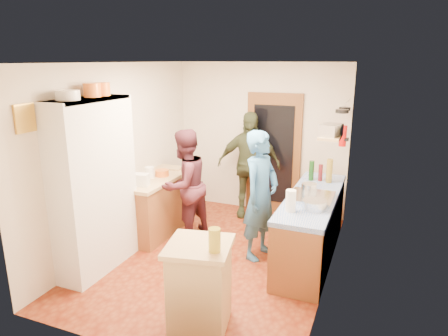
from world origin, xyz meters
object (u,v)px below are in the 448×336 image
Objects in this scene: hutch_body at (95,187)px; person_back at (250,165)px; right_counter_base at (311,228)px; person_hob at (262,196)px; island_base at (200,288)px; person_left at (188,185)px.

hutch_body reaches higher than person_back.
person_hob is at bearing -157.32° from right_counter_base.
right_counter_base is 1.25× the size of person_hob.
person_back reaches higher than person_hob.
person_left is (-1.06, 1.85, 0.41)m from island_base.
right_counter_base is 1.31× the size of person_left.
person_back reaches higher than right_counter_base.
hutch_body reaches higher than person_hob.
hutch_body is at bearing -9.98° from person_left.
person_left reaches higher than island_base.
hutch_body is 2.15m from person_hob.
hutch_body is at bearing -131.86° from person_back.
island_base is 0.51× the size of person_left.
island_base is (-0.77, -1.91, 0.01)m from right_counter_base.
hutch_body is 2.74m from person_back.
person_back is (-0.64, 1.40, 0.03)m from person_hob.
right_counter_base is at bearing 27.47° from hutch_body.
person_back reaches higher than island_base.
person_left is at bearing -178.14° from right_counter_base.
hutch_body is 2.90m from right_counter_base.
person_left is (-1.83, -0.06, 0.42)m from right_counter_base.
island_base is at bearing -19.39° from hutch_body.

